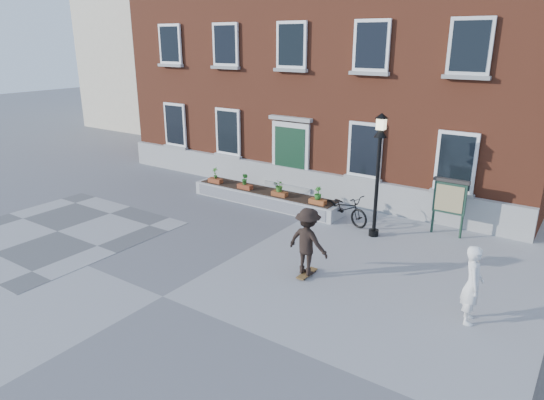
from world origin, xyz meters
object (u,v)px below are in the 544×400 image
Objects in this scene: lamp_post at (379,159)px; skateboarder at (308,242)px; bicycle at (344,208)px; bystander at (473,285)px; notice_board at (450,198)px.

lamp_post is 3.94m from skateboarder.
bystander is at bearing -114.08° from bicycle.
lamp_post is 2.66m from notice_board.
skateboarder is (0.97, -4.12, 0.46)m from bicycle.
bystander reaches higher than bicycle.
skateboarder reaches higher than bicycle.
skateboarder is at bearing 76.17° from bystander.
lamp_post is at bearing 84.57° from skateboarder.
notice_board is 5.45m from skateboarder.
bystander is at bearing -68.92° from notice_board.
bicycle is at bearing 103.26° from skateboarder.
notice_board is at bearing 35.72° from lamp_post.
skateboarder is at bearing -152.70° from bicycle.
notice_board is (1.89, 1.36, -1.28)m from lamp_post.
notice_board reaches higher than bystander.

